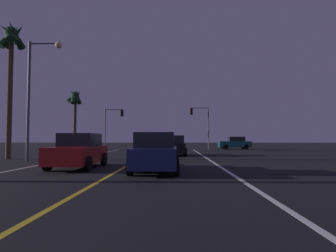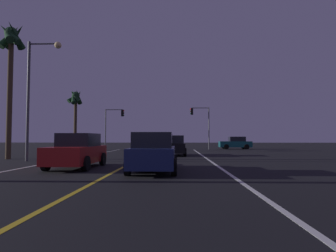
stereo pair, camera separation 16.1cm
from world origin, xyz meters
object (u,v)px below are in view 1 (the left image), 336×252
Objects in this scene: car_lead_same_lane at (156,153)px; palm_tree_left_mid at (11,49)px; car_ahead_far at (174,146)px; street_lamp_left_mid at (37,84)px; car_oncoming at (79,151)px; traffic_light_near_right at (200,119)px; traffic_light_near_left at (114,120)px; palm_tree_left_far at (75,101)px; car_crossing_side at (235,143)px.

car_lead_same_lane is 0.43× the size of palm_tree_left_mid.
street_lamp_left_mid reaches higher than car_ahead_far.
palm_tree_left_mid is at bearing 57.20° from car_lead_same_lane.
car_oncoming is 0.78× the size of traffic_light_near_right.
traffic_light_near_left reaches higher than car_oncoming.
car_ahead_far is 0.43× the size of palm_tree_left_mid.
car_ahead_far is 13.55m from traffic_light_near_right.
street_lamp_left_mid is 1.03× the size of palm_tree_left_far.
traffic_light_near_right is (7.93, 22.84, 3.26)m from car_oncoming.
car_crossing_side and car_lead_same_lane have the same top height.
palm_tree_left_mid reaches higher than car_crossing_side.
traffic_light_near_left is at bearing 16.89° from car_lead_same_lane.
car_lead_same_lane is 24.88m from traffic_light_near_right.
street_lamp_left_mid is at bearing 56.68° from car_lead_same_lane.
traffic_light_near_left is 18.10m from palm_tree_left_mid.
traffic_light_near_left is (-8.13, 12.74, 3.13)m from car_ahead_far.
traffic_light_near_right is at bearing 14.69° from palm_tree_left_far.
car_oncoming is 4.18m from car_lead_same_lane.
car_lead_same_lane is 0.80× the size of traffic_light_near_left.
car_oncoming is 0.43× the size of palm_tree_left_mid.
palm_tree_left_far is (-11.92, 8.76, 5.07)m from car_ahead_far.
palm_tree_left_mid reaches higher than traffic_light_near_right.
car_lead_same_lane is at bearing -33.32° from street_lamp_left_mid.
street_lamp_left_mid is (-4.19, 3.83, 4.12)m from car_oncoming.
palm_tree_left_mid reaches higher than street_lamp_left_mid.
car_oncoming is 20.84m from palm_tree_left_far.
car_crossing_side is 0.56× the size of street_lamp_left_mid.
palm_tree_left_far is (-15.20, -3.99, 1.82)m from traffic_light_near_right.
car_lead_same_lane is 14.74m from palm_tree_left_mid.
car_crossing_side is 27.59m from car_lead_same_lane.
palm_tree_left_far is (-3.08, 15.03, 0.95)m from street_lamp_left_mid.
car_crossing_side is at bearing 15.86° from palm_tree_left_far.
car_ahead_far is (-8.25, -14.49, 0.00)m from car_crossing_side.
car_crossing_side is at bearing 152.32° from car_oncoming.
palm_tree_left_far is at bearing 53.71° from car_ahead_far.
car_oncoming and car_lead_same_lane have the same top height.
traffic_light_near_left reaches higher than car_ahead_far.
palm_tree_left_far is (-0.30, 13.34, -1.97)m from palm_tree_left_mid.
car_oncoming is at bearing 69.07° from car_lead_same_lane.
car_ahead_far is at bearing 75.58° from traffic_light_near_right.
traffic_light_near_right is 0.56× the size of palm_tree_left_mid.
car_crossing_side is 0.80× the size of traffic_light_near_left.
car_crossing_side is at bearing -29.65° from car_ahead_far.
car_lead_same_lane is at bearing 80.62° from traffic_light_near_right.
street_lamp_left_mid is (-17.09, -20.76, 4.12)m from car_crossing_side.
car_crossing_side is 16.77m from traffic_light_near_left.
traffic_light_near_left is at bearing 6.08° from car_crossing_side.
car_ahead_far is 0.56× the size of street_lamp_left_mid.
palm_tree_left_mid is (-2.79, 1.69, 2.92)m from street_lamp_left_mid.
palm_tree_left_far is (-11.18, 20.35, 5.07)m from car_lead_same_lane.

